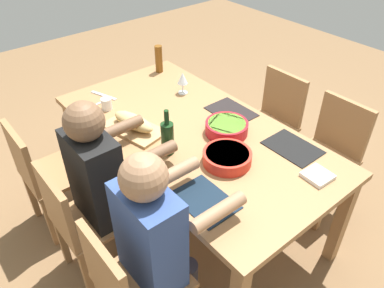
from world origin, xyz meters
The scene contains 23 objects.
ground_plane centered at (0.00, 0.00, 0.00)m, with size 8.00×8.00×0.00m, color brown.
dining_table centered at (0.00, 0.00, 0.67)m, with size 1.93×1.02×0.74m.
chair_far_right centered at (0.53, 0.83, 0.48)m, with size 0.40×0.40×0.85m.
chair_far_left centered at (-0.53, 0.83, 0.48)m, with size 0.40×0.40×0.85m.
diner_far_left centered at (-0.53, 0.65, 0.70)m, with size 0.41×0.53×1.20m.
chair_near_left centered at (-0.53, -0.83, 0.48)m, with size 0.40×0.40×0.85m.
chair_near_center centered at (0.00, -0.83, 0.48)m, with size 0.40×0.40×0.85m.
chair_far_center centered at (0.00, 0.83, 0.48)m, with size 0.40×0.40×0.85m.
diner_far_center centered at (0.00, 0.65, 0.70)m, with size 0.41×0.53×1.20m.
serving_bowl_pasta centered at (-0.38, 0.05, 0.78)m, with size 0.28×0.28×0.07m.
serving_bowl_salad centered at (-0.16, -0.15, 0.78)m, with size 0.27×0.27×0.08m.
cutting_board centered at (0.24, 0.29, 0.75)m, with size 0.40×0.22×0.02m, color tan.
bread_loaf centered at (0.24, 0.29, 0.81)m, with size 0.32×0.11×0.09m, color tan.
wine_bottle centered at (-0.09, 0.25, 0.85)m, with size 0.08×0.08×0.29m.
beer_bottle centered at (0.83, -0.33, 0.85)m, with size 0.06×0.06×0.22m, color brown.
wine_glass centered at (0.42, -0.26, 0.86)m, with size 0.08×0.08×0.17m.
cup_far_right centered at (0.58, 0.29, 0.78)m, with size 0.07×0.07×0.08m, color white.
fork_far_right centered at (0.67, 0.35, 0.74)m, with size 0.02×0.17×0.01m, color silver.
placemat_far_left centered at (-0.53, 0.35, 0.74)m, with size 0.32×0.23×0.01m, color #142333.
placemat_near_left centered at (-0.53, -0.35, 0.74)m, with size 0.32×0.23×0.01m, color black.
placemat_near_center centered at (0.00, -0.35, 0.74)m, with size 0.32×0.23×0.01m, color black.
carving_knife centered at (0.76, 0.22, 0.74)m, with size 0.23×0.02×0.01m, color silver.
napkin_stack centered at (-0.78, -0.24, 0.75)m, with size 0.14×0.14×0.02m, color white.
Camera 1 is at (-1.54, 1.26, 2.11)m, focal length 35.14 mm.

